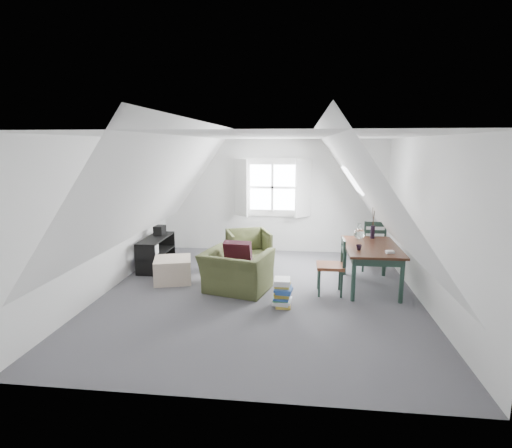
# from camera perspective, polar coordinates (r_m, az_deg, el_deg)

# --- Properties ---
(floor) EXTENTS (5.50, 5.50, 0.00)m
(floor) POSITION_cam_1_polar(r_m,az_deg,el_deg) (6.56, 0.48, -9.99)
(floor) COLOR #4E4D52
(floor) RESTS_ON ground
(ceiling) EXTENTS (5.50, 5.50, 0.00)m
(ceiling) POSITION_cam_1_polar(r_m,az_deg,el_deg) (6.11, 0.52, 12.43)
(ceiling) COLOR white
(ceiling) RESTS_ON wall_back
(wall_back) EXTENTS (5.00, 0.00, 5.00)m
(wall_back) POSITION_cam_1_polar(r_m,az_deg,el_deg) (8.92, 2.36, 3.99)
(wall_back) COLOR silver
(wall_back) RESTS_ON ground
(wall_front) EXTENTS (5.00, 0.00, 5.00)m
(wall_front) POSITION_cam_1_polar(r_m,az_deg,el_deg) (3.57, -4.19, -7.12)
(wall_front) COLOR silver
(wall_front) RESTS_ON ground
(wall_left) EXTENTS (0.00, 5.50, 5.50)m
(wall_left) POSITION_cam_1_polar(r_m,az_deg,el_deg) (6.93, -20.52, 1.20)
(wall_left) COLOR silver
(wall_left) RESTS_ON ground
(wall_right) EXTENTS (0.00, 5.50, 5.50)m
(wall_right) POSITION_cam_1_polar(r_m,az_deg,el_deg) (6.45, 23.16, 0.30)
(wall_right) COLOR silver
(wall_right) RESTS_ON ground
(slope_left) EXTENTS (3.19, 5.50, 4.48)m
(slope_left) POSITION_cam_1_polar(r_m,az_deg,el_deg) (6.49, -13.31, 5.65)
(slope_left) COLOR white
(slope_left) RESTS_ON wall_left
(slope_right) EXTENTS (3.19, 5.50, 4.48)m
(slope_right) POSITION_cam_1_polar(r_m,az_deg,el_deg) (6.17, 15.03, 5.30)
(slope_right) COLOR white
(slope_right) RESTS_ON wall_right
(dormer_window) EXTENTS (1.71, 0.35, 1.30)m
(dormer_window) POSITION_cam_1_polar(r_m,az_deg,el_deg) (8.82, 2.34, 5.22)
(dormer_window) COLOR white
(dormer_window) RESTS_ON wall_back
(skylight) EXTENTS (0.35, 0.75, 0.47)m
(skylight) POSITION_cam_1_polar(r_m,az_deg,el_deg) (7.46, 13.58, 6.10)
(skylight) COLOR white
(skylight) RESTS_ON slope_right
(armchair_near) EXTENTS (1.24, 1.15, 0.67)m
(armchair_near) POSITION_cam_1_polar(r_m,az_deg,el_deg) (6.71, -2.74, -9.50)
(armchair_near) COLOR #3E4425
(armchair_near) RESTS_ON floor
(armchair_far) EXTENTS (1.01, 1.03, 0.73)m
(armchair_far) POSITION_cam_1_polar(r_m,az_deg,el_deg) (7.99, -1.08, -6.04)
(armchair_far) COLOR #3E4425
(armchair_far) RESTS_ON floor
(throw_pillow) EXTENTS (0.48, 0.31, 0.47)m
(throw_pillow) POSITION_cam_1_polar(r_m,az_deg,el_deg) (6.66, -2.58, -4.31)
(throw_pillow) COLOR #3A0F1A
(throw_pillow) RESTS_ON armchair_near
(ottoman) EXTENTS (0.78, 0.78, 0.42)m
(ottoman) POSITION_cam_1_polar(r_m,az_deg,el_deg) (7.23, -11.79, -6.42)
(ottoman) COLOR #C4AD97
(ottoman) RESTS_ON floor
(dining_table) EXTENTS (0.87, 1.45, 0.73)m
(dining_table) POSITION_cam_1_polar(r_m,az_deg,el_deg) (6.94, 16.15, -3.76)
(dining_table) COLOR black
(dining_table) RESTS_ON floor
(demijohn) EXTENTS (0.20, 0.20, 0.28)m
(demijohn) POSITION_cam_1_polar(r_m,az_deg,el_deg) (7.30, 14.51, -1.25)
(demijohn) COLOR silver
(demijohn) RESTS_ON dining_table
(vase_twigs) EXTENTS (0.08, 0.08, 0.59)m
(vase_twigs) POSITION_cam_1_polar(r_m,az_deg,el_deg) (7.43, 16.32, -1.00)
(vase_twigs) COLOR black
(vase_twigs) RESTS_ON dining_table
(cup) EXTENTS (0.11, 0.11, 0.08)m
(cup) POSITION_cam_1_polar(r_m,az_deg,el_deg) (6.59, 14.47, -3.60)
(cup) COLOR black
(cup) RESTS_ON dining_table
(paper_box) EXTENTS (0.14, 0.11, 0.04)m
(paper_box) POSITION_cam_1_polar(r_m,az_deg,el_deg) (6.52, 18.58, -3.80)
(paper_box) COLOR white
(paper_box) RESTS_ON dining_table
(dining_chair_far) EXTENTS (0.46, 0.46, 0.98)m
(dining_chair_far) POSITION_cam_1_polar(r_m,az_deg,el_deg) (7.95, 16.35, -2.76)
(dining_chair_far) COLOR brown
(dining_chair_far) RESTS_ON floor
(dining_chair_near) EXTENTS (0.43, 0.43, 0.92)m
(dining_chair_near) POSITION_cam_1_polar(r_m,az_deg,el_deg) (6.55, 10.88, -5.78)
(dining_chair_near) COLOR brown
(dining_chair_near) RESTS_ON floor
(media_shelf) EXTENTS (0.39, 1.16, 0.60)m
(media_shelf) POSITION_cam_1_polar(r_m,az_deg,el_deg) (8.08, -14.15, -4.20)
(media_shelf) COLOR black
(media_shelf) RESTS_ON floor
(electronics_box) EXTENTS (0.19, 0.26, 0.20)m
(electronics_box) POSITION_cam_1_polar(r_m,az_deg,el_deg) (8.25, -13.59, -0.92)
(electronics_box) COLOR black
(electronics_box) RESTS_ON media_shelf
(magazine_stack) EXTENTS (0.31, 0.37, 0.42)m
(magazine_stack) POSITION_cam_1_polar(r_m,az_deg,el_deg) (6.05, 3.82, -9.76)
(magazine_stack) COLOR #B29933
(magazine_stack) RESTS_ON floor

